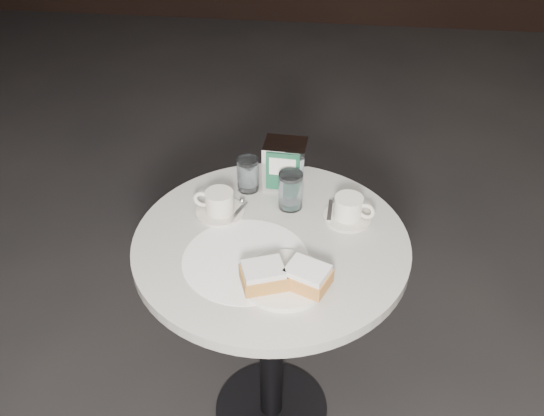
% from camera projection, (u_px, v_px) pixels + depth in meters
% --- Properties ---
extents(ground, '(7.00, 7.00, 0.00)m').
position_uv_depth(ground, '(271.00, 413.00, 1.98)').
color(ground, black).
rests_on(ground, ground).
extents(cafe_table, '(0.70, 0.70, 0.74)m').
position_uv_depth(cafe_table, '(271.00, 295.00, 1.65)').
color(cafe_table, black).
rests_on(cafe_table, ground).
extents(sugar_spill, '(0.40, 0.40, 0.00)m').
position_uv_depth(sugar_spill, '(246.00, 259.00, 1.47)').
color(sugar_spill, white).
rests_on(sugar_spill, cafe_table).
extents(beignet_plate, '(0.22, 0.21, 0.07)m').
position_uv_depth(beignet_plate, '(285.00, 278.00, 1.38)').
color(beignet_plate, white).
rests_on(beignet_plate, cafe_table).
extents(coffee_cup_left, '(0.14, 0.14, 0.07)m').
position_uv_depth(coffee_cup_left, '(219.00, 204.00, 1.59)').
color(coffee_cup_left, beige).
rests_on(coffee_cup_left, cafe_table).
extents(coffee_cup_right, '(0.16, 0.16, 0.07)m').
position_uv_depth(coffee_cup_right, '(349.00, 210.00, 1.58)').
color(coffee_cup_right, beige).
rests_on(coffee_cup_right, cafe_table).
extents(water_glass_left, '(0.08, 0.08, 0.10)m').
position_uv_depth(water_glass_left, '(248.00, 175.00, 1.67)').
color(water_glass_left, white).
rests_on(water_glass_left, cafe_table).
extents(water_glass_right, '(0.08, 0.08, 0.10)m').
position_uv_depth(water_glass_right, '(291.00, 191.00, 1.61)').
color(water_glass_right, white).
rests_on(water_glass_right, cafe_table).
extents(napkin_dispenser, '(0.12, 0.10, 0.13)m').
position_uv_depth(napkin_dispenser, '(285.00, 164.00, 1.68)').
color(napkin_dispenser, white).
rests_on(napkin_dispenser, cafe_table).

